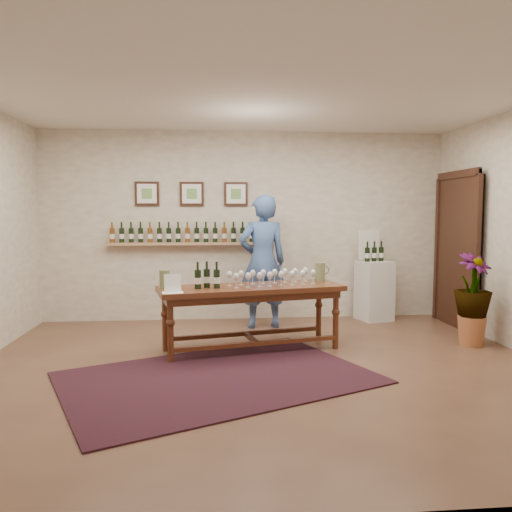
{
  "coord_description": "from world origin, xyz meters",
  "views": [
    {
      "loc": [
        -0.51,
        -4.96,
        1.61
      ],
      "look_at": [
        0.0,
        0.8,
        1.1
      ],
      "focal_mm": 35.0,
      "sensor_mm": 36.0,
      "label": 1
    }
  ],
  "objects": [
    {
      "name": "ground",
      "position": [
        0.0,
        0.0,
        0.0
      ],
      "size": [
        6.0,
        6.0,
        0.0
      ],
      "primitive_type": "plane",
      "color": "#543425",
      "rests_on": "ground"
    },
    {
      "name": "room_shell",
      "position": [
        2.11,
        1.86,
        1.12
      ],
      "size": [
        6.0,
        6.0,
        6.0
      ],
      "color": "silver",
      "rests_on": "ground"
    },
    {
      "name": "rug",
      "position": [
        -0.46,
        -0.23,
        0.01
      ],
      "size": [
        3.39,
        2.91,
        0.02
      ],
      "primitive_type": "cube",
      "rotation": [
        0.0,
        0.0,
        0.42
      ],
      "color": "#4F170E",
      "rests_on": "ground"
    },
    {
      "name": "tasting_table",
      "position": [
        -0.06,
        0.75,
        0.64
      ],
      "size": [
        2.23,
        1.11,
        0.76
      ],
      "rotation": [
        0.0,
        0.0,
        0.21
      ],
      "color": "#4A2412",
      "rests_on": "ground"
    },
    {
      "name": "table_glasses",
      "position": [
        0.2,
        0.84,
        0.84
      ],
      "size": [
        1.32,
        0.63,
        0.18
      ],
      "primitive_type": null,
      "rotation": [
        0.0,
        0.0,
        0.27
      ],
      "color": "silver",
      "rests_on": "tasting_table"
    },
    {
      "name": "table_bottles",
      "position": [
        -0.57,
        0.64,
        0.89
      ],
      "size": [
        0.26,
        0.16,
        0.26
      ],
      "primitive_type": null,
      "rotation": [
        0.0,
        0.0,
        0.08
      ],
      "color": "black",
      "rests_on": "tasting_table"
    },
    {
      "name": "pitcher_left",
      "position": [
        -1.04,
        0.62,
        0.86
      ],
      "size": [
        0.15,
        0.15,
        0.21
      ],
      "primitive_type": null,
      "rotation": [
        0.0,
        0.0,
        0.13
      ],
      "color": "olive",
      "rests_on": "tasting_table"
    },
    {
      "name": "pitcher_right",
      "position": [
        0.83,
        1.1,
        0.87
      ],
      "size": [
        0.18,
        0.18,
        0.23
      ],
      "primitive_type": null,
      "rotation": [
        0.0,
        0.0,
        0.32
      ],
      "color": "olive",
      "rests_on": "tasting_table"
    },
    {
      "name": "menu_card",
      "position": [
        -0.93,
        0.35,
        0.85
      ],
      "size": [
        0.24,
        0.18,
        0.2
      ],
      "primitive_type": "cube",
      "rotation": [
        0.0,
        0.0,
        0.12
      ],
      "color": "white",
      "rests_on": "tasting_table"
    },
    {
      "name": "display_pedestal",
      "position": [
        1.9,
        2.23,
        0.44
      ],
      "size": [
        0.54,
        0.54,
        0.88
      ],
      "primitive_type": "cube",
      "rotation": [
        0.0,
        0.0,
        0.26
      ],
      "color": "silver",
      "rests_on": "ground"
    },
    {
      "name": "pedestal_bottles",
      "position": [
        1.88,
        2.2,
        1.04
      ],
      "size": [
        0.33,
        0.17,
        0.32
      ],
      "primitive_type": null,
      "rotation": [
        0.0,
        0.0,
        0.26
      ],
      "color": "black",
      "rests_on": "display_pedestal"
    },
    {
      "name": "info_sign",
      "position": [
        1.84,
        2.32,
        1.13
      ],
      "size": [
        0.35,
        0.11,
        0.49
      ],
      "primitive_type": "cube",
      "rotation": [
        0.0,
        0.0,
        0.26
      ],
      "color": "white",
      "rests_on": "display_pedestal"
    },
    {
      "name": "potted_plant",
      "position": [
        2.61,
        0.71,
        0.57
      ],
      "size": [
        0.66,
        0.66,
        0.97
      ],
      "rotation": [
        0.0,
        0.0,
        0.38
      ],
      "color": "#A65E37",
      "rests_on": "ground"
    },
    {
      "name": "person",
      "position": [
        0.19,
        1.89,
        0.92
      ],
      "size": [
        0.73,
        0.53,
        1.85
      ],
      "primitive_type": "imported",
      "rotation": [
        0.0,
        0.0,
        3.28
      ],
      "color": "#3E5B94",
      "rests_on": "ground"
    }
  ]
}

